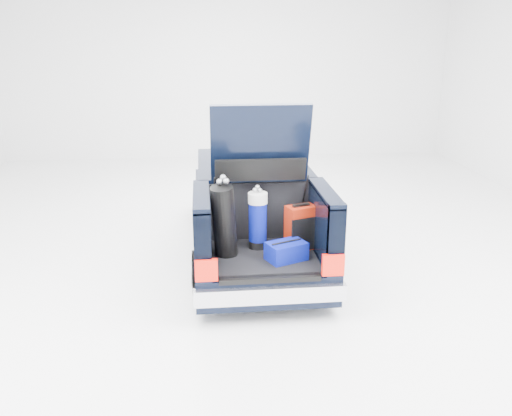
{
  "coord_description": "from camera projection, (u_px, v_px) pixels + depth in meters",
  "views": [
    {
      "loc": [
        -0.75,
        -7.85,
        3.31
      ],
      "look_at": [
        0.0,
        -0.5,
        0.91
      ],
      "focal_mm": 38.0,
      "sensor_mm": 36.0,
      "label": 1
    }
  ],
  "objects": [
    {
      "name": "ground",
      "position": [
        253.0,
        253.0,
        8.52
      ],
      "size": [
        14.0,
        14.0,
        0.0
      ],
      "primitive_type": "plane",
      "color": "white",
      "rests_on": "ground"
    },
    {
      "name": "car",
      "position": [
        252.0,
        210.0,
        8.41
      ],
      "size": [
        1.87,
        4.65,
        2.47
      ],
      "color": "black",
      "rests_on": "ground"
    },
    {
      "name": "red_suitcase",
      "position": [
        301.0,
        228.0,
        7.04
      ],
      "size": [
        0.43,
        0.36,
        0.61
      ],
      "rotation": [
        0.0,
        0.0,
        0.34
      ],
      "color": "maroon",
      "rests_on": "car"
    },
    {
      "name": "black_golf_bag",
      "position": [
        224.0,
        221.0,
        6.74
      ],
      "size": [
        0.44,
        0.5,
        1.05
      ],
      "rotation": [
        0.0,
        0.0,
        -0.43
      ],
      "color": "black",
      "rests_on": "car"
    },
    {
      "name": "blue_golf_bag",
      "position": [
        258.0,
        220.0,
        7.06
      ],
      "size": [
        0.32,
        0.32,
        0.85
      ],
      "rotation": [
        0.0,
        0.0,
        0.35
      ],
      "color": "black",
      "rests_on": "car"
    },
    {
      "name": "blue_duffel",
      "position": [
        286.0,
        251.0,
        6.75
      ],
      "size": [
        0.56,
        0.47,
        0.25
      ],
      "rotation": [
        0.0,
        0.0,
        0.4
      ],
      "color": "#050D80",
      "rests_on": "car"
    }
  ]
}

